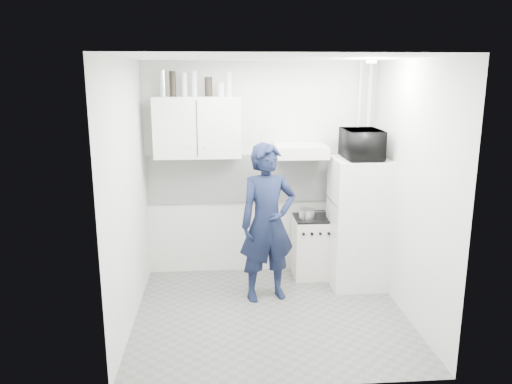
{
  "coord_description": "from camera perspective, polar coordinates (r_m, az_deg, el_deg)",
  "views": [
    {
      "loc": [
        -0.52,
        -4.75,
        2.46
      ],
      "look_at": [
        -0.13,
        0.3,
        1.25
      ],
      "focal_mm": 35.0,
      "sensor_mm": 36.0,
      "label": 1
    }
  ],
  "objects": [
    {
      "name": "person",
      "position": [
        5.44,
        1.32,
        -3.56
      ],
      "size": [
        0.72,
        0.56,
        1.74
      ],
      "primitive_type": "imported",
      "rotation": [
        0.0,
        0.0,
        0.24
      ],
      "color": "black",
      "rests_on": "floor"
    },
    {
      "name": "range_hood",
      "position": [
        5.9,
        5.11,
        4.7
      ],
      "size": [
        0.6,
        0.5,
        0.14
      ],
      "primitive_type": "cube",
      "color": "silver",
      "rests_on": "wall_back"
    },
    {
      "name": "wall_right",
      "position": [
        5.26,
        17.13,
        0.07
      ],
      "size": [
        0.0,
        2.6,
        2.6
      ],
      "primitive_type": "plane",
      "rotation": [
        1.57,
        0.0,
        -1.57
      ],
      "color": "silver",
      "rests_on": "floor"
    },
    {
      "name": "bottle_c",
      "position": [
        5.84,
        -8.21,
        12.05
      ],
      "size": [
        0.06,
        0.06,
        0.27
      ],
      "primitive_type": "cylinder",
      "color": "#B2B7BC",
      "rests_on": "upper_cabinet"
    },
    {
      "name": "wall_back",
      "position": [
        6.14,
        0.52,
        2.53
      ],
      "size": [
        2.8,
        0.0,
        2.8
      ],
      "primitive_type": "plane",
      "rotation": [
        1.57,
        0.0,
        0.0
      ],
      "color": "silver",
      "rests_on": "floor"
    },
    {
      "name": "wall_left",
      "position": [
        4.97,
        -14.48,
        -0.5
      ],
      "size": [
        0.0,
        2.6,
        2.6
      ],
      "primitive_type": "plane",
      "rotation": [
        1.57,
        0.0,
        1.57
      ],
      "color": "silver",
      "rests_on": "floor"
    },
    {
      "name": "bottle_a",
      "position": [
        5.86,
        -10.62,
        12.11
      ],
      "size": [
        0.07,
        0.07,
        0.3
      ],
      "primitive_type": "cylinder",
      "color": "silver",
      "rests_on": "upper_cabinet"
    },
    {
      "name": "canister_a",
      "position": [
        5.83,
        -5.45,
        11.89
      ],
      "size": [
        0.09,
        0.09,
        0.22
      ],
      "primitive_type": "cylinder",
      "color": "black",
      "rests_on": "upper_cabinet"
    },
    {
      "name": "bottle_b",
      "position": [
        5.85,
        -9.5,
        12.09
      ],
      "size": [
        0.07,
        0.07,
        0.28
      ],
      "primitive_type": "cylinder",
      "color": "black",
      "rests_on": "upper_cabinet"
    },
    {
      "name": "floor",
      "position": [
        5.38,
        1.68,
        -13.8
      ],
      "size": [
        2.8,
        2.8,
        0.0
      ],
      "primitive_type": "plane",
      "color": "#53524D",
      "rests_on": "ground"
    },
    {
      "name": "bottle_e",
      "position": [
        5.83,
        -3.11,
        12.2
      ],
      "size": [
        0.07,
        0.07,
        0.27
      ],
      "primitive_type": "cylinder",
      "color": "#B2B7BC",
      "rests_on": "upper_cabinet"
    },
    {
      "name": "stove_top",
      "position": [
        6.11,
        6.49,
        -2.98
      ],
      "size": [
        0.44,
        0.44,
        0.03
      ],
      "primitive_type": "cube",
      "color": "black",
      "rests_on": "stove"
    },
    {
      "name": "saucepan",
      "position": [
        6.05,
        5.85,
        -2.47
      ],
      "size": [
        0.2,
        0.2,
        0.11
      ],
      "primitive_type": "cylinder",
      "color": "silver",
      "rests_on": "stove_top"
    },
    {
      "name": "pipe_b",
      "position": [
        6.27,
        11.4,
        2.5
      ],
      "size": [
        0.04,
        0.04,
        2.6
      ],
      "primitive_type": "cylinder",
      "color": "silver",
      "rests_on": "floor"
    },
    {
      "name": "canister_b",
      "position": [
        5.83,
        -4.03,
        11.62
      ],
      "size": [
        0.08,
        0.08,
        0.16
      ],
      "primitive_type": "cylinder",
      "color": "#B2B7BC",
      "rests_on": "upper_cabinet"
    },
    {
      "name": "bottle_d",
      "position": [
        5.83,
        -7.07,
        12.18
      ],
      "size": [
        0.06,
        0.06,
        0.29
      ],
      "primitive_type": "cylinder",
      "color": "#B2B7BC",
      "rests_on": "upper_cabinet"
    },
    {
      "name": "backsplash",
      "position": [
        6.14,
        0.53,
        1.58
      ],
      "size": [
        2.74,
        0.03,
        0.6
      ],
      "primitive_type": "cube",
      "color": "white",
      "rests_on": "wall_back"
    },
    {
      "name": "pipe_a",
      "position": [
        6.3,
        12.45,
        2.5
      ],
      "size": [
        0.05,
        0.05,
        2.6
      ],
      "primitive_type": "cylinder",
      "color": "silver",
      "rests_on": "floor"
    },
    {
      "name": "ceiling_spot_fixture",
      "position": [
        5.18,
        13.05,
        14.31
      ],
      "size": [
        0.1,
        0.1,
        0.02
      ],
      "primitive_type": "cylinder",
      "color": "white",
      "rests_on": "ceiling"
    },
    {
      "name": "fridge",
      "position": [
        5.95,
        11.59,
        -3.45
      ],
      "size": [
        0.63,
        0.63,
        1.52
      ],
      "primitive_type": "cube",
      "rotation": [
        0.0,
        0.0,
        -0.0
      ],
      "color": "silver",
      "rests_on": "floor"
    },
    {
      "name": "microwave",
      "position": [
        5.76,
        12.02,
        5.38
      ],
      "size": [
        0.59,
        0.4,
        0.33
      ],
      "primitive_type": "imported",
      "rotation": [
        0.0,
        0.0,
        1.57
      ],
      "color": "black",
      "rests_on": "fridge"
    },
    {
      "name": "ceiling",
      "position": [
        4.78,
        1.9,
        15.1
      ],
      "size": [
        2.8,
        2.8,
        0.0
      ],
      "primitive_type": "plane",
      "color": "white",
      "rests_on": "wall_back"
    },
    {
      "name": "stove",
      "position": [
        6.23,
        6.4,
        -6.32
      ],
      "size": [
        0.46,
        0.46,
        0.73
      ],
      "primitive_type": "cube",
      "color": "silver",
      "rests_on": "floor"
    },
    {
      "name": "upper_cabinet",
      "position": [
        5.86,
        -6.7,
        7.36
      ],
      "size": [
        1.0,
        0.35,
        0.7
      ],
      "primitive_type": "cube",
      "color": "silver",
      "rests_on": "wall_back"
    }
  ]
}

